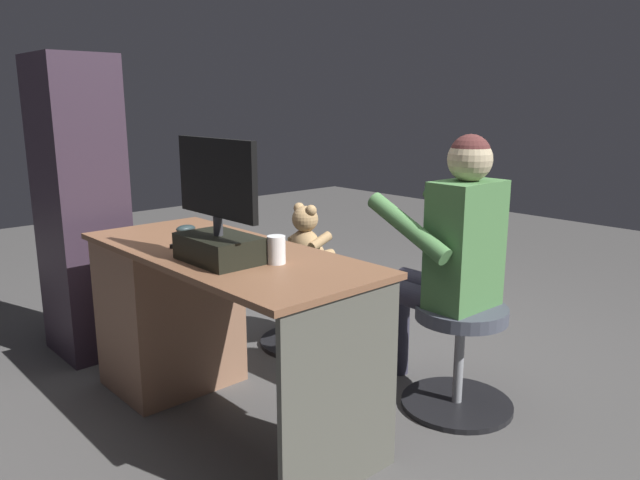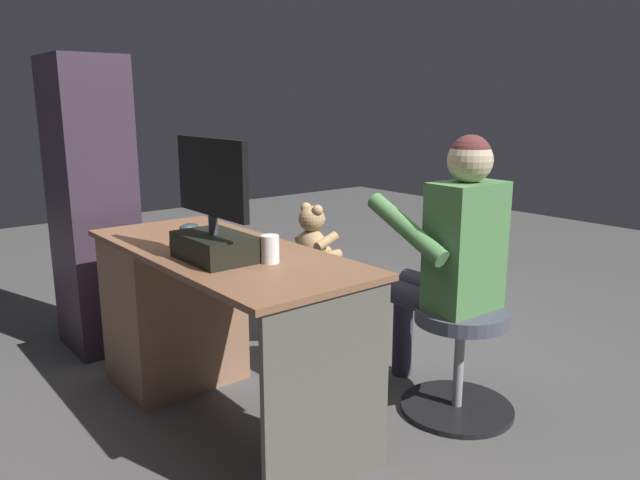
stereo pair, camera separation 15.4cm
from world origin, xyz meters
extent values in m
plane|color=#4D4B4A|center=(0.00, 0.00, 0.00)|extent=(10.00, 10.00, 0.00)
cube|color=brown|center=(0.00, 0.42, 0.74)|extent=(1.44, 0.60, 0.02)
cube|color=#91674E|center=(0.48, 0.42, 0.36)|extent=(0.46, 0.56, 0.73)
cube|color=#54534A|center=(-0.70, 0.42, 0.36)|extent=(0.02, 0.54, 0.73)
cube|color=black|center=(-0.14, 0.53, 0.80)|extent=(0.32, 0.21, 0.10)
cylinder|color=#333338|center=(-0.14, 0.53, 0.89)|extent=(0.04, 0.04, 0.07)
cube|color=black|center=(-0.14, 0.53, 1.07)|extent=(0.48, 0.02, 0.29)
cube|color=#19598C|center=(-0.14, 0.52, 1.07)|extent=(0.44, 0.00, 0.26)
cube|color=black|center=(0.08, 0.35, 0.76)|extent=(0.42, 0.14, 0.02)
ellipsoid|color=#202D30|center=(0.41, 0.36, 0.77)|extent=(0.06, 0.10, 0.04)
cylinder|color=white|center=(-0.31, 0.39, 0.80)|extent=(0.07, 0.07, 0.11)
cube|color=black|center=(0.18, 0.49, 0.76)|extent=(0.09, 0.16, 0.02)
cylinder|color=black|center=(0.40, -0.37, 0.01)|extent=(0.52, 0.52, 0.03)
cylinder|color=gray|center=(0.40, -0.37, 0.22)|extent=(0.04, 0.04, 0.39)
cylinder|color=#3B463B|center=(0.40, -0.37, 0.45)|extent=(0.41, 0.41, 0.06)
ellipsoid|color=tan|center=(0.40, -0.37, 0.57)|extent=(0.18, 0.15, 0.19)
sphere|color=tan|center=(0.40, -0.37, 0.72)|extent=(0.14, 0.14, 0.14)
sphere|color=beige|center=(0.40, -0.43, 0.71)|extent=(0.05, 0.05, 0.05)
sphere|color=tan|center=(0.35, -0.37, 0.78)|extent=(0.06, 0.06, 0.06)
sphere|color=tan|center=(0.45, -0.37, 0.78)|extent=(0.06, 0.06, 0.06)
cylinder|color=tan|center=(0.31, -0.40, 0.61)|extent=(0.05, 0.14, 0.09)
cylinder|color=tan|center=(0.49, -0.40, 0.61)|extent=(0.05, 0.14, 0.09)
cylinder|color=tan|center=(0.35, -0.47, 0.51)|extent=(0.06, 0.11, 0.06)
cylinder|color=tan|center=(0.45, -0.47, 0.51)|extent=(0.06, 0.11, 0.06)
cylinder|color=black|center=(-0.61, -0.39, 0.01)|extent=(0.50, 0.50, 0.03)
cylinder|color=gray|center=(-0.61, -0.39, 0.22)|extent=(0.04, 0.04, 0.39)
cylinder|color=#434754|center=(-0.61, -0.39, 0.45)|extent=(0.40, 0.40, 0.06)
cube|color=#4B7D45|center=(-0.61, -0.39, 0.75)|extent=(0.21, 0.32, 0.55)
sphere|color=tan|center=(-0.61, -0.39, 1.11)|extent=(0.19, 0.19, 0.19)
sphere|color=#542A28|center=(-0.61, -0.39, 1.13)|extent=(0.17, 0.17, 0.17)
cylinder|color=#4B7D45|center=(-0.46, -0.19, 0.83)|extent=(0.43, 0.09, 0.25)
cylinder|color=#4B7D45|center=(-0.45, -0.59, 0.83)|extent=(0.43, 0.09, 0.25)
cylinder|color=#302F3F|center=(-0.41, -0.30, 0.50)|extent=(0.41, 0.12, 0.11)
cylinder|color=#302F3F|center=(-0.20, -0.29, 0.24)|extent=(0.10, 0.10, 0.48)
cylinder|color=#302F3F|center=(-0.40, -0.48, 0.50)|extent=(0.41, 0.12, 0.11)
cylinder|color=#302F3F|center=(-0.20, -0.47, 0.24)|extent=(0.10, 0.10, 0.48)
cube|color=#342634|center=(1.14, 0.56, 0.79)|extent=(0.44, 0.36, 1.58)
camera|label=1|loc=(-2.04, 1.75, 1.35)|focal=33.97mm
camera|label=2|loc=(-2.14, 1.63, 1.35)|focal=33.97mm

